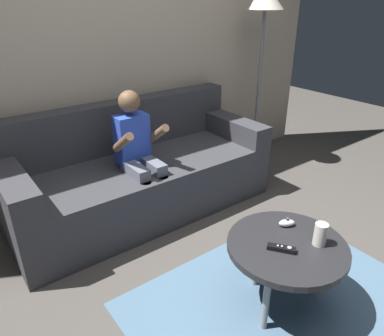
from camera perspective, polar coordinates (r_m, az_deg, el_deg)
ground_plane at (r=2.16m, az=12.10°, el=-21.49°), size 8.84×8.84×0.00m
wall_back at (r=2.95m, az=-13.52°, el=18.88°), size 4.42×0.05×2.50m
couch at (r=2.87m, az=-8.27°, el=-1.00°), size 2.00×0.80×0.82m
person_seated_on_couch at (r=2.58m, az=-8.36°, el=2.51°), size 0.33×0.40×0.98m
coffee_table at (r=1.98m, az=14.59°, el=-12.28°), size 0.62×0.62×0.41m
area_rug at (r=2.22m, az=13.53°, el=-19.93°), size 1.58×1.17×0.01m
game_remote_black_near_edge at (r=1.89m, az=13.87°, el=-12.18°), size 0.11×0.13×0.03m
nunchuk_white at (r=2.07m, az=14.69°, el=-8.36°), size 0.10×0.08×0.05m
soda_can at (r=1.96m, az=19.54°, el=-9.80°), size 0.07×0.07×0.12m
floor_lamp at (r=3.46m, az=11.36°, el=22.89°), size 0.32×0.32×1.65m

